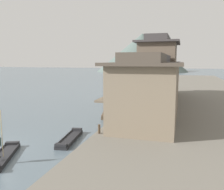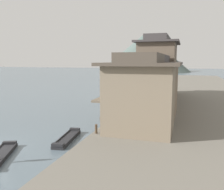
# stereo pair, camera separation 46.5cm
# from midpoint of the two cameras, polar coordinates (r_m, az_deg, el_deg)

# --- Properties ---
(riverbank_right) EXTENTS (18.00, 110.00, 0.86)m
(riverbank_right) POSITION_cam_midpoint_polar(r_m,az_deg,el_deg) (43.93, 19.91, -0.28)
(riverbank_right) COLOR #6B665B
(riverbank_right) RESTS_ON ground
(boat_foreground_poled) EXTENTS (2.75, 4.62, 0.41)m
(boat_foreground_poled) POSITION_cam_midpoint_polar(r_m,az_deg,el_deg) (18.19, -24.23, -12.92)
(boat_foreground_poled) COLOR #232326
(boat_foreground_poled) RESTS_ON ground
(boat_moored_nearest) EXTENTS (0.95, 4.06, 0.67)m
(boat_moored_nearest) POSITION_cam_midpoint_polar(r_m,az_deg,el_deg) (67.19, 9.94, 2.65)
(boat_moored_nearest) COLOR #33281E
(boat_moored_nearest) RESTS_ON ground
(boat_moored_second) EXTENTS (1.85, 5.85, 0.39)m
(boat_moored_second) POSITION_cam_midpoint_polar(r_m,az_deg,el_deg) (46.16, 6.49, 0.16)
(boat_moored_second) COLOR #33281E
(boat_moored_second) RESTS_ON ground
(boat_moored_third) EXTENTS (2.45, 5.65, 0.76)m
(boat_moored_third) POSITION_cam_midpoint_polar(r_m,az_deg,el_deg) (35.87, 3.64, -1.87)
(boat_moored_third) COLOR brown
(boat_moored_third) RESTS_ON ground
(boat_moored_far) EXTENTS (1.88, 4.83, 0.53)m
(boat_moored_far) POSITION_cam_midpoint_polar(r_m,az_deg,el_deg) (28.93, -1.07, -4.43)
(boat_moored_far) COLOR brown
(boat_moored_far) RESTS_ON ground
(boat_midriver_drifting) EXTENTS (1.59, 4.54, 0.46)m
(boat_midriver_drifting) POSITION_cam_midpoint_polar(r_m,az_deg,el_deg) (20.30, -9.84, -10.08)
(boat_midriver_drifting) COLOR #232326
(boat_midriver_drifting) RESTS_ON ground
(boat_midriver_upstream) EXTENTS (1.48, 5.46, 0.42)m
(boat_midriver_upstream) POSITION_cam_midpoint_polar(r_m,az_deg,el_deg) (54.74, 8.18, 1.38)
(boat_midriver_upstream) COLOR brown
(boat_midriver_upstream) RESTS_ON ground
(house_waterfront_nearest) EXTENTS (6.23, 6.08, 6.14)m
(house_waterfront_nearest) POSITION_cam_midpoint_polar(r_m,az_deg,el_deg) (19.45, 7.48, 0.41)
(house_waterfront_nearest) COLOR #7F705B
(house_waterfront_nearest) RESTS_ON riverbank_right
(house_waterfront_second) EXTENTS (6.21, 7.22, 6.14)m
(house_waterfront_second) POSITION_cam_midpoint_polar(r_m,az_deg,el_deg) (25.89, 9.85, 2.23)
(house_waterfront_second) COLOR #75604C
(house_waterfront_second) RESTS_ON riverbank_right
(house_waterfront_tall) EXTENTS (5.69, 7.75, 8.74)m
(house_waterfront_tall) POSITION_cam_midpoint_polar(r_m,az_deg,el_deg) (33.03, 11.04, 5.70)
(house_waterfront_tall) COLOR brown
(house_waterfront_tall) RESTS_ON riverbank_right
(house_waterfront_narrow) EXTENTS (5.71, 7.42, 6.14)m
(house_waterfront_narrow) POSITION_cam_midpoint_polar(r_m,az_deg,el_deg) (40.65, 12.13, 4.25)
(house_waterfront_narrow) COLOR #7F705B
(house_waterfront_narrow) RESTS_ON riverbank_right
(mooring_post_dock_near) EXTENTS (0.20, 0.20, 0.71)m
(mooring_post_dock_near) POSITION_cam_midpoint_polar(r_m,az_deg,el_deg) (18.92, -3.05, -7.97)
(mooring_post_dock_near) COLOR #473828
(mooring_post_dock_near) RESTS_ON riverbank_right
(mooring_post_dock_mid) EXTENTS (0.20, 0.20, 0.82)m
(mooring_post_dock_mid) POSITION_cam_midpoint_polar(r_m,az_deg,el_deg) (25.15, 2.20, -3.80)
(mooring_post_dock_mid) COLOR #473828
(mooring_post_dock_mid) RESTS_ON riverbank_right
(hill_far_west) EXTENTS (54.35, 54.35, 22.50)m
(hill_far_west) POSITION_cam_midpoint_polar(r_m,az_deg,el_deg) (148.47, 7.75, 9.85)
(hill_far_west) COLOR #4C5B56
(hill_far_west) RESTS_ON ground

